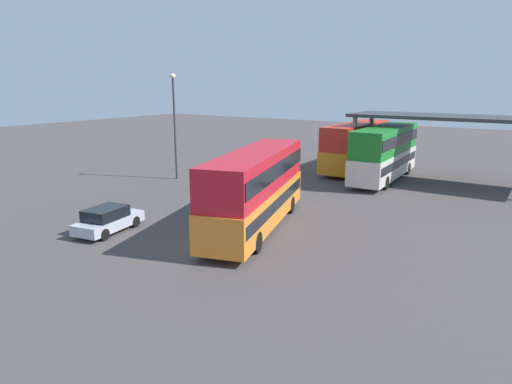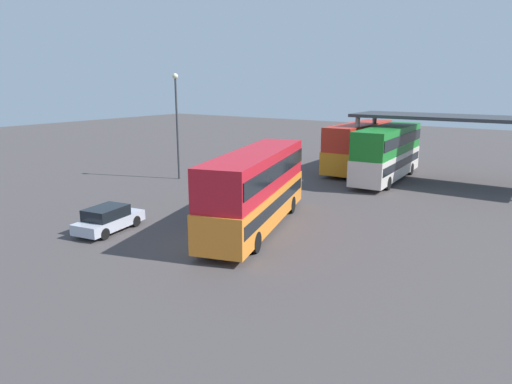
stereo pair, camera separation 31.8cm
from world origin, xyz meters
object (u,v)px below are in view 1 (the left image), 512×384
Objects in this scene: double_decker_near_canopy at (356,145)px; double_decker_mid_row at (385,151)px; parked_hatchback at (108,220)px; lamppost_tall at (174,114)px; double_decker_main at (256,187)px.

double_decker_mid_row is (3.55, -2.78, 0.06)m from double_decker_near_canopy.
parked_hatchback is 0.37× the size of double_decker_mid_row.
lamppost_tall is at bearing 119.87° from double_decker_mid_row.
double_decker_near_canopy is 16.11m from lamppost_tall.
double_decker_near_canopy reaches higher than parked_hatchback.
parked_hatchback is 14.45m from lamppost_tall.
double_decker_main is 14.80m from lamppost_tall.
parked_hatchback is at bearing 168.97° from double_decker_near_canopy.
double_decker_main is 1.38× the size of lamppost_tall.
parked_hatchback is 24.27m from double_decker_near_canopy.
lamppost_tall is (-12.63, 7.14, 2.92)m from double_decker_main.
parked_hatchback is 0.49× the size of lamppost_tall.
double_decker_mid_row is 16.98m from lamppost_tall.
double_decker_mid_row is (1.44, 16.22, 0.05)m from double_decker_main.
lamppost_tall is at bearing 18.74° from parked_hatchback.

